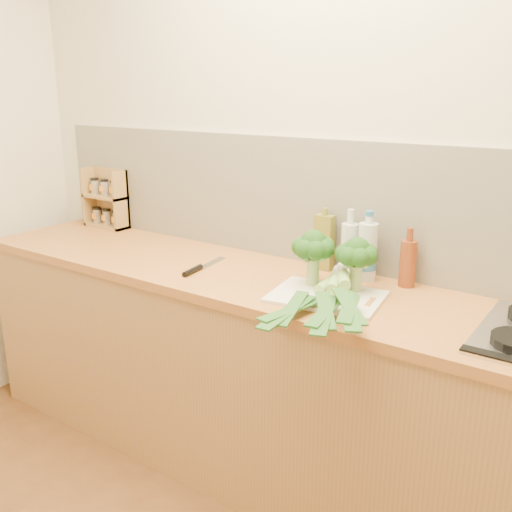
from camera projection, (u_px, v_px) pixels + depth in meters
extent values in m
plane|color=beige|center=(329.00, 173.00, 2.37)|extent=(3.50, 0.00, 3.50)
cube|color=silver|center=(327.00, 204.00, 2.40)|extent=(3.20, 0.02, 0.54)
cube|color=#A37243|center=(288.00, 389.00, 2.38)|extent=(3.20, 0.60, 0.86)
cube|color=#BD7337|center=(289.00, 288.00, 2.26)|extent=(3.20, 0.62, 0.04)
cube|color=white|center=(327.00, 296.00, 2.09)|extent=(0.44, 0.35, 0.01)
cylinder|color=#8FB067|center=(313.00, 272.00, 2.19)|extent=(0.05, 0.05, 0.10)
sphere|color=#163A0F|center=(314.00, 243.00, 2.15)|extent=(0.10, 0.10, 0.10)
sphere|color=#163A0F|center=(324.00, 249.00, 2.13)|extent=(0.08, 0.08, 0.08)
sphere|color=#163A0F|center=(325.00, 246.00, 2.17)|extent=(0.08, 0.08, 0.08)
sphere|color=#163A0F|center=(317.00, 244.00, 2.20)|extent=(0.08, 0.08, 0.08)
sphere|color=#163A0F|center=(307.00, 244.00, 2.20)|extent=(0.08, 0.08, 0.08)
sphere|color=#163A0F|center=(301.00, 247.00, 2.17)|extent=(0.08, 0.08, 0.08)
sphere|color=#163A0F|center=(305.00, 249.00, 2.13)|extent=(0.08, 0.08, 0.08)
sphere|color=#163A0F|center=(316.00, 251.00, 2.11)|extent=(0.08, 0.08, 0.08)
cylinder|color=#8FB067|center=(356.00, 278.00, 2.12)|extent=(0.05, 0.05, 0.10)
sphere|color=#163A0F|center=(357.00, 250.00, 2.09)|extent=(0.10, 0.10, 0.10)
sphere|color=#163A0F|center=(368.00, 256.00, 2.07)|extent=(0.07, 0.07, 0.07)
sphere|color=#163A0F|center=(368.00, 253.00, 2.11)|extent=(0.07, 0.07, 0.07)
sphere|color=#163A0F|center=(359.00, 251.00, 2.13)|extent=(0.07, 0.07, 0.07)
sphere|color=#163A0F|center=(349.00, 251.00, 2.13)|extent=(0.07, 0.07, 0.07)
sphere|color=#163A0F|center=(344.00, 254.00, 2.10)|extent=(0.07, 0.07, 0.07)
sphere|color=#163A0F|center=(349.00, 257.00, 2.06)|extent=(0.07, 0.07, 0.07)
sphere|color=#163A0F|center=(360.00, 258.00, 2.05)|extent=(0.07, 0.07, 0.07)
cylinder|color=white|center=(340.00, 276.00, 2.23)|extent=(0.05, 0.12, 0.04)
cylinder|color=#90BF5F|center=(327.00, 285.00, 2.13)|extent=(0.05, 0.15, 0.04)
cube|color=#204E1C|center=(291.00, 310.00, 1.89)|extent=(0.08, 0.30, 0.02)
cube|color=#204E1C|center=(288.00, 311.00, 1.87)|extent=(0.07, 0.34, 0.01)
cube|color=#204E1C|center=(292.00, 308.00, 1.89)|extent=(0.12, 0.28, 0.02)
cylinder|color=white|center=(337.00, 274.00, 2.19)|extent=(0.08, 0.11, 0.04)
cylinder|color=#90BF5F|center=(334.00, 284.00, 2.08)|extent=(0.09, 0.14, 0.04)
cube|color=#204E1C|center=(325.00, 312.00, 1.82)|extent=(0.10, 0.30, 0.02)
cube|color=#204E1C|center=(324.00, 314.00, 1.80)|extent=(0.17, 0.33, 0.01)
cube|color=#204E1C|center=(325.00, 310.00, 1.83)|extent=(0.19, 0.26, 0.02)
cylinder|color=white|center=(342.00, 271.00, 2.17)|extent=(0.08, 0.11, 0.04)
cylinder|color=#90BF5F|center=(344.00, 280.00, 2.07)|extent=(0.10, 0.13, 0.04)
cube|color=#204E1C|center=(349.00, 308.00, 1.81)|extent=(0.14, 0.30, 0.02)
cube|color=#204E1C|center=(350.00, 310.00, 1.79)|extent=(0.21, 0.32, 0.01)
cube|color=#204E1C|center=(349.00, 306.00, 1.81)|extent=(0.22, 0.24, 0.02)
cube|color=silver|center=(212.00, 263.00, 2.50)|extent=(0.06, 0.19, 0.00)
cylinder|color=black|center=(193.00, 271.00, 2.37)|extent=(0.04, 0.13, 0.02)
cube|color=#A37945|center=(111.00, 197.00, 3.15)|extent=(0.27, 0.02, 0.32)
cube|color=#A37945|center=(108.00, 225.00, 3.16)|extent=(0.27, 0.11, 0.02)
cube|color=#A37945|center=(105.00, 196.00, 3.11)|extent=(0.27, 0.11, 0.02)
cube|color=#A37945|center=(90.00, 196.00, 3.18)|extent=(0.01, 0.11, 0.32)
cube|color=#A37945|center=(121.00, 201.00, 3.04)|extent=(0.01, 0.11, 0.32)
cylinder|color=gray|center=(97.00, 216.00, 3.19)|extent=(0.04, 0.04, 0.07)
cylinder|color=gray|center=(107.00, 217.00, 3.14)|extent=(0.04, 0.04, 0.07)
cylinder|color=gray|center=(117.00, 219.00, 3.10)|extent=(0.04, 0.04, 0.07)
cylinder|color=gray|center=(95.00, 187.00, 3.14)|extent=(0.04, 0.04, 0.07)
cylinder|color=gray|center=(105.00, 188.00, 3.10)|extent=(0.04, 0.04, 0.07)
cylinder|color=gray|center=(115.00, 190.00, 3.05)|extent=(0.04, 0.04, 0.07)
cube|color=olive|center=(324.00, 242.00, 2.39)|extent=(0.08, 0.05, 0.23)
cylinder|color=olive|center=(325.00, 212.00, 2.35)|extent=(0.02, 0.02, 0.03)
cylinder|color=silver|center=(349.00, 249.00, 2.32)|extent=(0.07, 0.07, 0.21)
cylinder|color=silver|center=(351.00, 217.00, 2.28)|extent=(0.03, 0.03, 0.06)
cylinder|color=brown|center=(408.00, 264.00, 2.19)|extent=(0.06, 0.06, 0.18)
cylinder|color=brown|center=(410.00, 234.00, 2.16)|extent=(0.03, 0.03, 0.05)
cylinder|color=silver|center=(367.00, 252.00, 2.25)|extent=(0.08, 0.08, 0.23)
cylinder|color=silver|center=(369.00, 220.00, 2.21)|extent=(0.03, 0.03, 0.03)
cylinder|color=teal|center=(367.00, 261.00, 2.26)|extent=(0.08, 0.08, 0.07)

